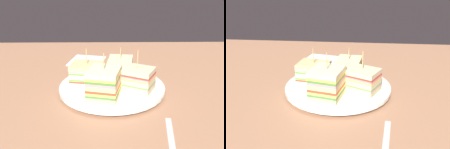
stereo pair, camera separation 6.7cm
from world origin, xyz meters
The scene contains 8 objects.
ground_plane centered at (0.00, 0.00, -0.90)cm, with size 111.56×97.25×1.80cm, color #A57454.
plate centered at (0.00, 0.00, 1.09)cm, with size 27.22×27.22×1.79cm.
sandwich_wedge_0 centered at (-1.93, -6.26, 5.22)cm, with size 8.55×9.27×10.76cm.
sandwich_wedge_1 centered at (6.08, -2.40, 4.60)cm, with size 9.76×8.90×10.18cm.
sandwich_wedge_2 centered at (2.38, 6.09, 4.36)cm, with size 7.48×8.71×8.31cm.
sandwich_wedge_3 centered at (-6.41, 1.25, 4.54)cm, with size 8.87×7.58×9.54cm.
chip_pile centered at (0.24, 1.86, 2.44)cm, with size 7.75×5.82×1.49cm.
napkin centered at (-8.29, 23.92, 0.25)cm, with size 11.19×11.53×0.50cm, color white.
Camera 1 is at (-0.94, -62.07, 30.24)cm, focal length 42.17 mm.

